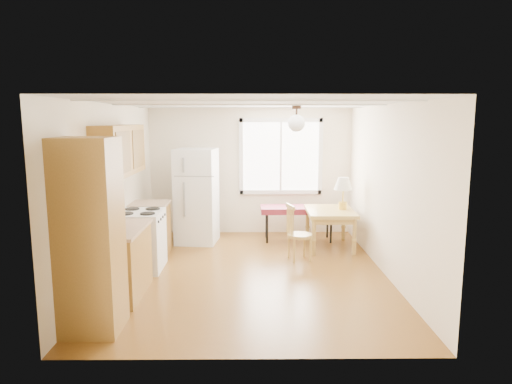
{
  "coord_description": "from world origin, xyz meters",
  "views": [
    {
      "loc": [
        0.02,
        -6.57,
        2.28
      ],
      "look_at": [
        0.09,
        0.5,
        1.15
      ],
      "focal_mm": 32.0,
      "sensor_mm": 36.0,
      "label": 1
    }
  ],
  "objects_px": {
    "bench": "(298,210)",
    "dining_table": "(330,215)",
    "chair": "(295,229)",
    "refrigerator": "(197,196)"
  },
  "relations": [
    {
      "from": "bench",
      "to": "chair",
      "type": "distance_m",
      "value": 1.27
    },
    {
      "from": "dining_table",
      "to": "bench",
      "type": "bearing_deg",
      "value": 137.52
    },
    {
      "from": "bench",
      "to": "chair",
      "type": "height_order",
      "value": "chair"
    },
    {
      "from": "bench",
      "to": "dining_table",
      "type": "relative_size",
      "value": 1.28
    },
    {
      "from": "dining_table",
      "to": "chair",
      "type": "bearing_deg",
      "value": -131.83
    },
    {
      "from": "refrigerator",
      "to": "dining_table",
      "type": "relative_size",
      "value": 1.58
    },
    {
      "from": "refrigerator",
      "to": "chair",
      "type": "relative_size",
      "value": 1.91
    },
    {
      "from": "dining_table",
      "to": "refrigerator",
      "type": "bearing_deg",
      "value": 171.32
    },
    {
      "from": "bench",
      "to": "dining_table",
      "type": "xyz_separation_m",
      "value": [
        0.52,
        -0.48,
        0.0
      ]
    },
    {
      "from": "dining_table",
      "to": "chair",
      "type": "distance_m",
      "value": 1.04
    }
  ]
}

